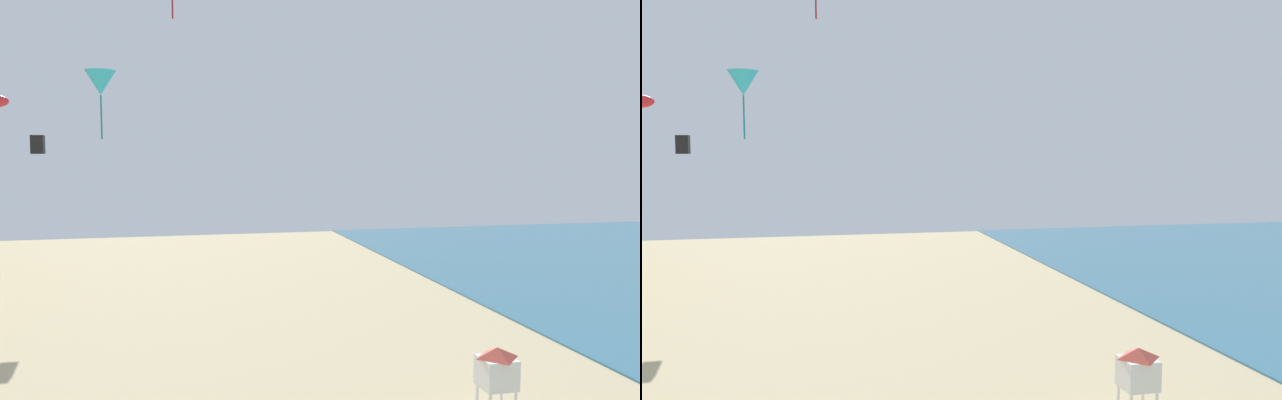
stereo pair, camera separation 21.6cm
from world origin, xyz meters
The scene contains 3 objects.
lifeguard_stand centered at (11.49, 10.09, 1.84)m, with size 1.10×1.10×2.55m.
kite_cyan_delta centered at (-1.45, 17.50, 11.61)m, with size 1.16×1.16×2.64m.
kite_black_box centered at (-7.04, 34.26, 9.41)m, with size 0.75×0.75×1.18m.
Camera 2 is at (1.44, -8.25, 8.96)m, focal length 35.21 mm.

